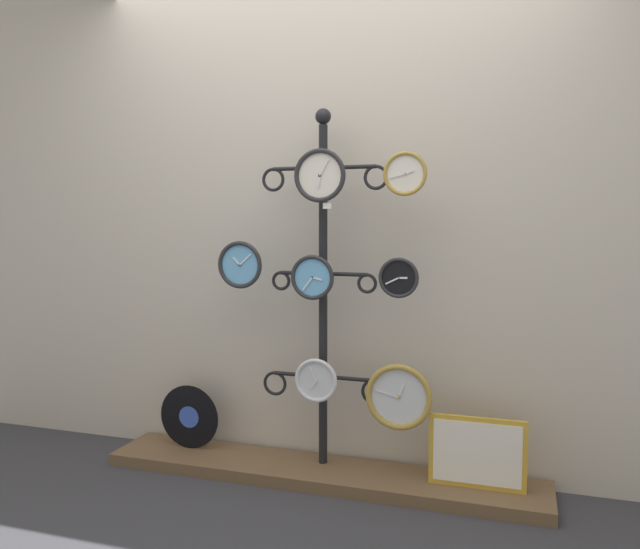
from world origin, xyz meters
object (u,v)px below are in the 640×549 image
(display_stand, at_px, (323,355))
(vinyl_record, at_px, (189,417))
(clock_top_center, at_px, (320,176))
(clock_middle_left, at_px, (240,265))
(clock_bottom_center, at_px, (317,380))
(clock_middle_center, at_px, (313,277))
(clock_bottom_right, at_px, (399,397))
(picture_frame, at_px, (477,453))
(clock_middle_right, at_px, (399,278))
(clock_top_right, at_px, (405,174))

(display_stand, xyz_separation_m, vinyl_record, (-0.74, -0.03, -0.38))
(clock_top_center, distance_m, clock_middle_left, 0.60)
(clock_middle_left, height_order, clock_bottom_center, clock_middle_left)
(clock_middle_left, distance_m, clock_middle_center, 0.38)
(clock_bottom_right, bearing_deg, clock_bottom_center, -177.27)
(clock_top_center, xyz_separation_m, clock_middle_left, (-0.43, 0.02, -0.43))
(picture_frame, bearing_deg, clock_middle_right, -178.61)
(clock_bottom_center, bearing_deg, clock_top_right, 2.56)
(clock_middle_center, distance_m, picture_frame, 1.11)
(clock_bottom_center, distance_m, vinyl_record, 0.80)
(vinyl_record, bearing_deg, clock_middle_right, -2.70)
(clock_middle_left, height_order, vinyl_record, clock_middle_left)
(clock_middle_left, distance_m, clock_middle_right, 0.80)
(clock_middle_left, bearing_deg, clock_middle_center, 1.42)
(clock_top_center, xyz_separation_m, clock_middle_center, (-0.05, 0.03, -0.48))
(display_stand, distance_m, clock_middle_center, 0.40)
(clock_middle_right, bearing_deg, display_stand, 168.11)
(clock_top_center, relative_size, clock_bottom_center, 1.18)
(clock_top_center, distance_m, clock_top_right, 0.40)
(display_stand, bearing_deg, clock_middle_left, -167.74)
(display_stand, xyz_separation_m, clock_middle_left, (-0.40, -0.09, 0.45))
(clock_middle_center, height_order, clock_middle_right, clock_middle_center)
(clock_middle_left, xyz_separation_m, picture_frame, (1.16, 0.01, -0.83))
(clock_bottom_center, xyz_separation_m, vinyl_record, (-0.75, 0.08, -0.28))
(clock_top_center, relative_size, clock_middle_left, 1.06)
(display_stand, relative_size, clock_bottom_right, 5.76)
(clock_top_center, height_order, clock_bottom_right, clock_top_center)
(picture_frame, bearing_deg, clock_top_right, -177.24)
(display_stand, height_order, clock_middle_center, display_stand)
(clock_bottom_right, relative_size, picture_frame, 0.72)
(clock_middle_center, relative_size, picture_frame, 0.50)
(clock_middle_left, xyz_separation_m, clock_middle_center, (0.38, 0.01, -0.05))
(clock_middle_right, height_order, clock_bottom_right, clock_middle_right)
(clock_middle_center, height_order, clock_bottom_center, clock_middle_center)
(clock_bottom_right, xyz_separation_m, picture_frame, (0.36, 0.02, -0.23))
(clock_bottom_center, xyz_separation_m, picture_frame, (0.75, 0.03, -0.28))
(clock_middle_right, height_order, vinyl_record, clock_middle_right)
(clock_top_center, relative_size, clock_middle_right, 1.35)
(clock_top_center, distance_m, clock_bottom_center, 0.98)
(display_stand, relative_size, clock_middle_left, 7.64)
(clock_middle_right, bearing_deg, vinyl_record, 177.30)
(clock_top_right, xyz_separation_m, picture_frame, (0.34, 0.02, -1.26))
(clock_bottom_center, bearing_deg, clock_middle_center, 136.16)
(clock_bottom_center, height_order, picture_frame, clock_bottom_center)
(clock_middle_left, height_order, clock_middle_right, clock_middle_left)
(clock_middle_left, relative_size, clock_bottom_center, 1.11)
(display_stand, bearing_deg, clock_middle_center, -109.50)
(clock_middle_right, xyz_separation_m, picture_frame, (0.37, 0.01, -0.79))
(clock_middle_left, xyz_separation_m, clock_bottom_center, (0.41, -0.02, -0.55))
(vinyl_record, distance_m, picture_frame, 1.50)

